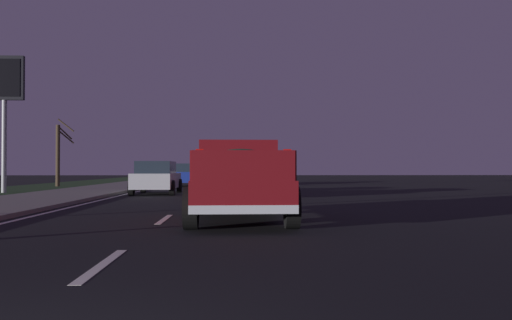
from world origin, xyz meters
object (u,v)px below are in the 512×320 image
object	(u,v)px
gas_price_sign	(4,90)
bare_tree_far	(59,153)
sedan_red	(238,178)
pickup_truck	(239,178)
sedan_blue	(187,175)
sedan_white	(236,174)
sedan_silver	(157,177)

from	to	relation	value
gas_price_sign	bare_tree_far	distance (m)	10.44
gas_price_sign	bare_tree_far	bearing A→B (deg)	2.85
sedan_red	bare_tree_far	world-z (taller)	bare_tree_far
sedan_red	bare_tree_far	distance (m)	18.76
pickup_truck	gas_price_sign	size ratio (longest dim) A/B	0.80
sedan_blue	pickup_truck	bearing A→B (deg)	-172.41
sedan_white	gas_price_sign	xyz separation A→B (m)	(-13.72, 11.59, 4.32)
bare_tree_far	sedan_silver	bearing A→B (deg)	-144.69
pickup_truck	sedan_silver	bearing A→B (deg)	15.75
sedan_red	pickup_truck	bearing A→B (deg)	179.63
sedan_blue	bare_tree_far	size ratio (longest dim) A/B	0.96
bare_tree_far	sedan_red	bearing A→B (deg)	-139.93
sedan_white	sedan_red	distance (m)	18.00
sedan_white	gas_price_sign	bearing A→B (deg)	139.81
sedan_red	sedan_white	bearing A→B (deg)	-0.18
sedan_blue	bare_tree_far	xyz separation A→B (m)	(0.12, 8.67, 1.48)
sedan_blue	sedan_red	world-z (taller)	same
gas_price_sign	bare_tree_far	world-z (taller)	gas_price_sign
sedan_silver	bare_tree_far	world-z (taller)	bare_tree_far
sedan_blue	sedan_silver	bearing A→B (deg)	177.83
pickup_truck	sedan_white	size ratio (longest dim) A/B	1.23
sedan_red	gas_price_sign	xyz separation A→B (m)	(4.27, 11.54, 4.32)
sedan_red	bare_tree_far	size ratio (longest dim) A/B	0.96
gas_price_sign	pickup_truck	bearing A→B (deg)	-142.27
sedan_white	sedan_red	bearing A→B (deg)	179.82
sedan_silver	sedan_red	bearing A→B (deg)	-125.18
sedan_white	bare_tree_far	bearing A→B (deg)	106.96
sedan_white	gas_price_sign	world-z (taller)	gas_price_sign
sedan_white	bare_tree_far	world-z (taller)	bare_tree_far
pickup_truck	gas_price_sign	distance (m)	19.19
sedan_white	sedan_silver	xyz separation A→B (m)	(-15.32, 3.86, 0.00)
sedan_silver	sedan_white	bearing A→B (deg)	-14.13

